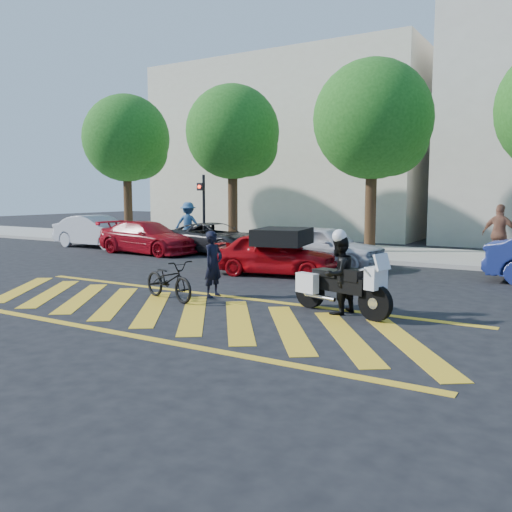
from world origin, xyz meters
The scene contains 19 objects.
ground centered at (0.00, 0.00, 0.00)m, with size 90.00×90.00×0.00m, color black.
sidewalk centered at (0.00, 12.00, 0.07)m, with size 60.00×5.00×0.15m, color #9E998E.
crosswalk centered at (-0.04, 0.00, 0.00)m, with size 12.33×4.00×0.01m.
building_left centered at (-8.00, 21.00, 5.00)m, with size 16.00×8.00×10.00m, color beige.
tree_far_left centered at (-12.87, 12.06, 5.05)m, with size 4.40×4.40×7.41m.
tree_left centered at (-6.37, 12.06, 4.99)m, with size 4.20×4.20×7.26m.
tree_center centered at (0.13, 12.06, 5.10)m, with size 4.60×4.60×7.56m.
signal_pole centered at (-6.50, 9.74, 1.92)m, with size 0.28×0.43×3.20m.
officer_bike centered at (-0.22, 1.71, 0.78)m, with size 0.57×0.37×1.56m, color black.
bicycle centered at (-0.88, 0.87, 0.47)m, with size 0.62×1.78×0.94m, color black.
police_motorcycle centered at (3.03, 1.56, 0.57)m, with size 2.33×1.10×1.05m.
officer_moto centered at (3.02, 1.55, 0.80)m, with size 0.78×0.60×1.60m, color black.
red_convertible centered at (-0.65, 5.41, 0.64)m, with size 1.52×3.77×1.29m, color #AD080D.
parked_far_left centered at (-11.50, 8.50, 0.72)m, with size 1.51×4.34×1.43m, color #AEB0B6.
parked_left centered at (-7.86, 7.80, 0.65)m, with size 1.83×4.50×1.31m, color maroon.
parked_mid_left centered at (-5.50, 9.20, 0.62)m, with size 2.07×4.48×1.24m, color black.
parked_mid_right centered at (-0.10, 7.80, 0.70)m, with size 1.65×4.09×1.39m, color silver.
pedestrian_left centered at (-7.52, 10.03, 1.10)m, with size 1.23×0.70×1.90m, color #325B89.
pedestrian_right centered at (4.88, 10.64, 1.12)m, with size 1.14×0.47×1.94m, color brown.
Camera 1 is at (7.19, -8.60, 2.46)m, focal length 38.00 mm.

